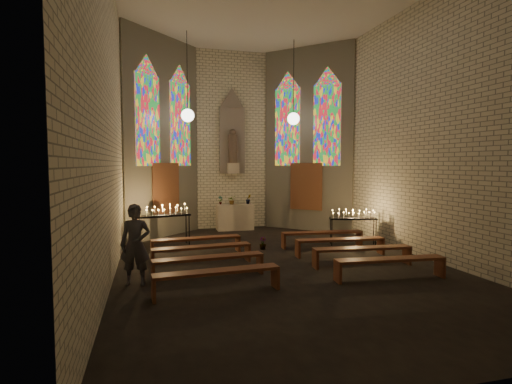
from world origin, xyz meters
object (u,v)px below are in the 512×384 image
at_px(aisle_flower_pot, 263,243).
at_px(votive_stand_right, 353,216).
at_px(visitor, 135,244).
at_px(votive_stand_left, 163,213).
at_px(altar, 235,217).

distance_m(aisle_flower_pot, votive_stand_right, 3.03).
bearing_deg(visitor, votive_stand_left, 89.93).
bearing_deg(aisle_flower_pot, visitor, -143.22).
relative_size(votive_stand_left, votive_stand_right, 1.14).
bearing_deg(aisle_flower_pot, votive_stand_left, 155.93).
height_order(altar, aisle_flower_pot, altar).
xyz_separation_m(aisle_flower_pot, votive_stand_left, (-2.85, 1.27, 0.86)).
height_order(votive_stand_right, visitor, visitor).
xyz_separation_m(votive_stand_right, visitor, (-6.50, -2.55, -0.06)).
relative_size(altar, votive_stand_left, 0.82).
bearing_deg(votive_stand_right, altar, 145.18).
xyz_separation_m(aisle_flower_pot, visitor, (-3.57, -2.67, 0.68)).
distance_m(altar, votive_stand_left, 3.76).
xyz_separation_m(altar, votive_stand_right, (3.00, -3.85, 0.42)).
height_order(altar, visitor, visitor).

